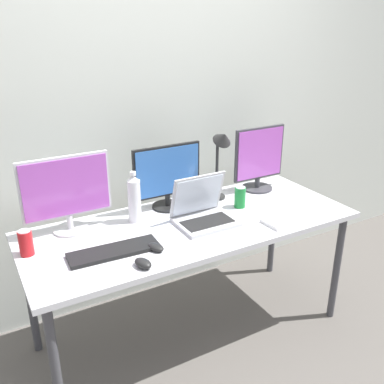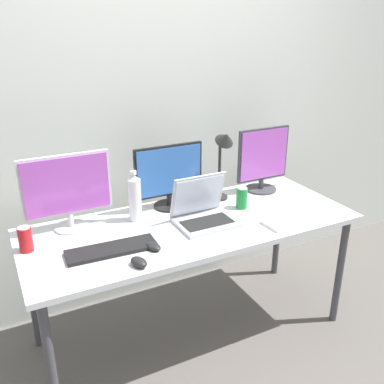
{
  "view_description": "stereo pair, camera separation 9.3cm",
  "coord_description": "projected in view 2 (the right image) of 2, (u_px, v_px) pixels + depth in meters",
  "views": [
    {
      "loc": [
        -1.04,
        -1.84,
        1.77
      ],
      "look_at": [
        0.0,
        0.0,
        0.92
      ],
      "focal_mm": 40.0,
      "sensor_mm": 36.0,
      "label": 1
    },
    {
      "loc": [
        -0.95,
        -1.88,
        1.77
      ],
      "look_at": [
        0.0,
        0.0,
        0.92
      ],
      "focal_mm": 40.0,
      "sensor_mm": 36.0,
      "label": 2
    }
  ],
  "objects": [
    {
      "name": "mouse_by_laptop",
      "position": [
        153.0,
        246.0,
        2.06
      ],
      "size": [
        0.08,
        0.11,
        0.03
      ],
      "primitive_type": "ellipsoid",
      "rotation": [
        0.0,
        0.0,
        0.32
      ],
      "color": "black",
      "rests_on": "work_desk"
    },
    {
      "name": "mouse_by_keyboard",
      "position": [
        139.0,
        262.0,
        1.92
      ],
      "size": [
        0.08,
        0.11,
        0.04
      ],
      "primitive_type": "ellipsoid",
      "rotation": [
        0.0,
        0.0,
        0.27
      ],
      "color": "black",
      "rests_on": "work_desk"
    },
    {
      "name": "monitor_left",
      "position": [
        67.0,
        190.0,
        2.2
      ],
      "size": [
        0.46,
        0.18,
        0.41
      ],
      "color": "silver",
      "rests_on": "work_desk"
    },
    {
      "name": "desk_lamp",
      "position": [
        224.0,
        152.0,
        2.51
      ],
      "size": [
        0.11,
        0.18,
        0.46
      ],
      "color": "black",
      "rests_on": "work_desk"
    },
    {
      "name": "monitor_center",
      "position": [
        169.0,
        175.0,
        2.47
      ],
      "size": [
        0.42,
        0.19,
        0.38
      ],
      "color": "black",
      "rests_on": "work_desk"
    },
    {
      "name": "keyboard_main",
      "position": [
        112.0,
        249.0,
        2.05
      ],
      "size": [
        0.44,
        0.16,
        0.02
      ],
      "primitive_type": "cube",
      "rotation": [
        0.0,
        0.0,
        -0.05
      ],
      "color": "black",
      "rests_on": "work_desk"
    },
    {
      "name": "wall_back",
      "position": [
        149.0,
        102.0,
        2.62
      ],
      "size": [
        7.0,
        0.08,
        2.6
      ],
      "primitive_type": "cube",
      "color": "silver",
      "rests_on": "ground"
    },
    {
      "name": "ground_plane",
      "position": [
        192.0,
        331.0,
        2.62
      ],
      "size": [
        16.0,
        16.0,
        0.0
      ],
      "primitive_type": "plane",
      "color": "#5B5651"
    },
    {
      "name": "laptop_silver",
      "position": [
        203.0,
        212.0,
        2.33
      ],
      "size": [
        0.31,
        0.26,
        0.26
      ],
      "color": "#B7B7BC",
      "rests_on": "work_desk"
    },
    {
      "name": "keyboard_aux",
      "position": [
        296.0,
        219.0,
        2.37
      ],
      "size": [
        0.4,
        0.17,
        0.02
      ],
      "primitive_type": "cube",
      "rotation": [
        0.0,
        0.0,
        0.07
      ],
      "color": "white",
      "rests_on": "work_desk"
    },
    {
      "name": "work_desk",
      "position": [
        192.0,
        232.0,
        2.37
      ],
      "size": [
        1.82,
        0.73,
        0.74
      ],
      "color": "#424247",
      "rests_on": "ground"
    },
    {
      "name": "soda_can_near_keyboard",
      "position": [
        242.0,
        198.0,
        2.5
      ],
      "size": [
        0.07,
        0.07,
        0.13
      ],
      "color": "#197F33",
      "rests_on": "work_desk"
    },
    {
      "name": "soda_can_by_laptop",
      "position": [
        25.0,
        239.0,
        2.03
      ],
      "size": [
        0.07,
        0.07,
        0.13
      ],
      "color": "red",
      "rests_on": "work_desk"
    },
    {
      "name": "monitor_right",
      "position": [
        263.0,
        159.0,
        2.71
      ],
      "size": [
        0.36,
        0.2,
        0.41
      ],
      "color": "#38383D",
      "rests_on": "work_desk"
    },
    {
      "name": "water_bottle",
      "position": [
        135.0,
        198.0,
        2.32
      ],
      "size": [
        0.07,
        0.07,
        0.29
      ],
      "color": "silver",
      "rests_on": "work_desk"
    }
  ]
}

